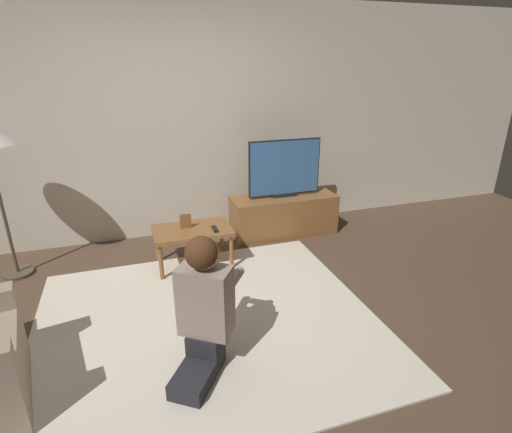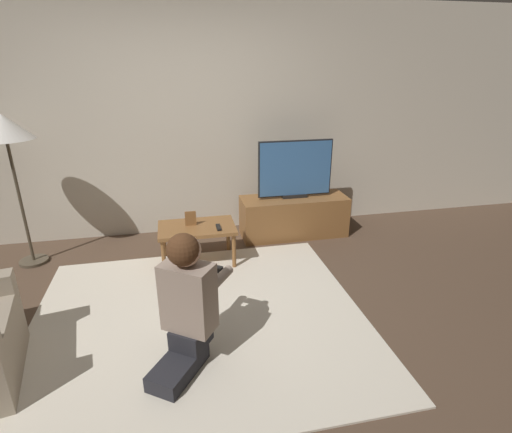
% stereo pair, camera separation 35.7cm
% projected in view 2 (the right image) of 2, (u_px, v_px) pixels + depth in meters
% --- Properties ---
extents(ground_plane, '(10.00, 10.00, 0.00)m').
position_uv_depth(ground_plane, '(200.00, 320.00, 3.22)').
color(ground_plane, brown).
extents(wall_back, '(10.00, 0.06, 2.60)m').
position_uv_depth(wall_back, '(180.00, 123.00, 4.50)').
color(wall_back, beige).
rests_on(wall_back, ground_plane).
extents(rug, '(2.64, 2.36, 0.02)m').
position_uv_depth(rug, '(200.00, 319.00, 3.22)').
color(rug, beige).
rests_on(rug, ground_plane).
extents(tv_stand, '(1.24, 0.44, 0.47)m').
position_uv_depth(tv_stand, '(294.00, 216.00, 4.73)').
color(tv_stand, brown).
rests_on(tv_stand, ground_plane).
extents(tv, '(0.86, 0.08, 0.67)m').
position_uv_depth(tv, '(295.00, 169.00, 4.52)').
color(tv, black).
rests_on(tv, tv_stand).
extents(coffee_table, '(0.76, 0.48, 0.41)m').
position_uv_depth(coffee_table, '(197.00, 231.00, 4.02)').
color(coffee_table, brown).
rests_on(coffee_table, ground_plane).
extents(floor_lamp, '(0.50, 0.50, 1.51)m').
position_uv_depth(floor_lamp, '(5.00, 134.00, 3.66)').
color(floor_lamp, '#4C4233').
rests_on(floor_lamp, ground_plane).
extents(person_kneeling, '(0.66, 0.80, 0.95)m').
position_uv_depth(person_kneeling, '(187.00, 300.00, 2.61)').
color(person_kneeling, '#232328').
rests_on(person_kneeling, rug).
extents(picture_frame, '(0.11, 0.01, 0.15)m').
position_uv_depth(picture_frame, '(191.00, 218.00, 3.99)').
color(picture_frame, brown).
rests_on(picture_frame, coffee_table).
extents(remote, '(0.04, 0.15, 0.02)m').
position_uv_depth(remote, '(218.00, 227.00, 3.95)').
color(remote, black).
rests_on(remote, coffee_table).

